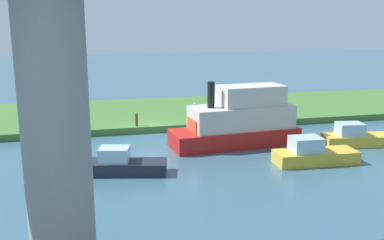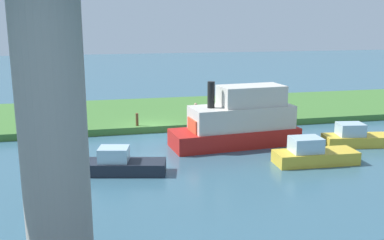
# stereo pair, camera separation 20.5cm
# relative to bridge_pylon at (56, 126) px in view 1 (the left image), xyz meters

# --- Properties ---
(ground_plane) EXTENTS (160.00, 160.00, 0.00)m
(ground_plane) POSITION_rel_bridge_pylon_xyz_m (-5.33, -16.77, -4.77)
(ground_plane) COLOR #386075
(grassy_bank) EXTENTS (80.00, 12.00, 0.50)m
(grassy_bank) POSITION_rel_bridge_pylon_xyz_m (-5.33, -22.77, -4.52)
(grassy_bank) COLOR #427533
(grassy_bank) RESTS_ON ground
(bridge_pylon) EXTENTS (2.13, 2.13, 9.53)m
(bridge_pylon) POSITION_rel_bridge_pylon_xyz_m (0.00, 0.00, 0.00)
(bridge_pylon) COLOR #9E998E
(bridge_pylon) RESTS_ON ground
(person_on_bank) EXTENTS (0.42, 0.42, 1.39)m
(person_on_bank) POSITION_rel_bridge_pylon_xyz_m (-8.90, -17.93, -3.56)
(person_on_bank) COLOR #2D334C
(person_on_bank) RESTS_ON grassy_bank
(mooring_post) EXTENTS (0.20, 0.20, 0.94)m
(mooring_post) POSITION_rel_bridge_pylon_xyz_m (-4.36, -17.27, -3.80)
(mooring_post) COLOR brown
(mooring_post) RESTS_ON grassy_bank
(motorboat_red) EXTENTS (8.56, 3.50, 4.27)m
(motorboat_red) POSITION_rel_bridge_pylon_xyz_m (-10.52, -12.51, -3.18)
(motorboat_red) COLOR red
(motorboat_red) RESTS_ON ground
(riverboat_paddlewheel) EXTENTS (4.71, 2.28, 1.50)m
(riverboat_paddlewheel) POSITION_rel_bridge_pylon_xyz_m (-17.95, -10.58, -4.23)
(riverboat_paddlewheel) COLOR gold
(riverboat_paddlewheel) RESTS_ON ground
(pontoon_yellow) EXTENTS (4.55, 2.46, 1.44)m
(pontoon_yellow) POSITION_rel_bridge_pylon_xyz_m (-2.65, -8.62, -4.25)
(pontoon_yellow) COLOR #1E232D
(pontoon_yellow) RESTS_ON ground
(motorboat_white) EXTENTS (4.78, 1.88, 1.57)m
(motorboat_white) POSITION_rel_bridge_pylon_xyz_m (-13.37, -7.82, -4.20)
(motorboat_white) COLOR gold
(motorboat_white) RESTS_ON ground
(marker_buoy) EXTENTS (0.50, 0.50, 0.50)m
(marker_buoy) POSITION_rel_bridge_pylon_xyz_m (1.34, -6.22, -4.52)
(marker_buoy) COLOR orange
(marker_buoy) RESTS_ON ground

